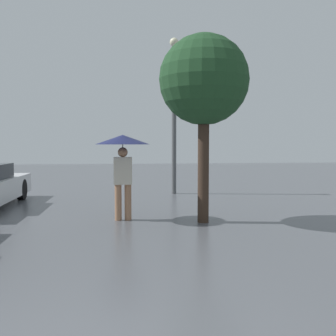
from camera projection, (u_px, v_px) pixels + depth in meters
The scene contains 3 objects.
pedestrian at pixel (123, 150), 7.84m from camera, with size 1.15×1.15×1.80m.
tree at pixel (204, 82), 7.54m from camera, with size 1.82×1.82×3.82m.
street_lamp at pixel (174, 107), 12.09m from camera, with size 0.28×0.28×5.02m.
Camera 1 is at (0.36, -1.92, 1.59)m, focal length 40.00 mm.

